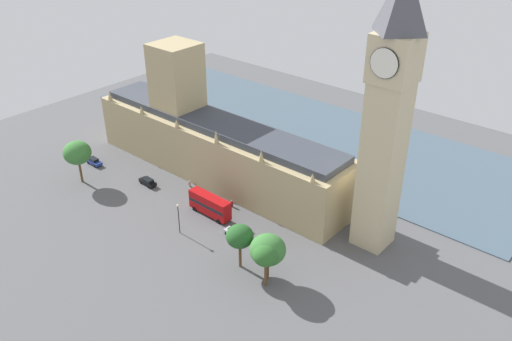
# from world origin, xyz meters

# --- Properties ---
(ground_plane) EXTENTS (144.80, 144.80, 0.00)m
(ground_plane) POSITION_xyz_m (0.00, 0.00, 0.00)
(ground_plane) COLOR #565659
(river_thames) EXTENTS (43.64, 130.32, 0.25)m
(river_thames) POSITION_xyz_m (-35.58, 0.00, 0.12)
(river_thames) COLOR #475B6B
(river_thames) RESTS_ON ground
(parliament_building) EXTENTS (14.00, 70.73, 30.15)m
(parliament_building) POSITION_xyz_m (-1.99, -2.25, 8.56)
(parliament_building) COLOR tan
(parliament_building) RESTS_ON ground
(clock_tower) EXTENTS (7.46, 7.46, 54.21)m
(clock_tower) POSITION_xyz_m (-2.62, 42.05, 28.03)
(clock_tower) COLOR #CCBA8E
(clock_tower) RESTS_ON ground
(car_blue_kerbside) EXTENTS (1.99, 4.69, 1.74)m
(car_blue_kerbside) POSITION_xyz_m (14.55, -27.51, 0.89)
(car_blue_kerbside) COLOR navy
(car_blue_kerbside) RESTS_ON ground
(car_black_corner) EXTENTS (2.08, 4.88, 1.74)m
(car_black_corner) POSITION_xyz_m (12.23, -9.28, 0.89)
(car_black_corner) COLOR black
(car_black_corner) RESTS_ON ground
(double_decker_bus_by_river_gate) EXTENTS (2.74, 10.53, 4.75)m
(double_decker_bus_by_river_gate) POSITION_xyz_m (11.63, 10.86, 2.63)
(double_decker_bus_by_river_gate) COLOR #B20C0F
(double_decker_bus_by_river_gate) RESTS_ON ground
(car_silver_trailing) EXTENTS (1.88, 4.01, 1.74)m
(car_silver_trailing) POSITION_xyz_m (13.91, 19.83, 0.88)
(car_silver_trailing) COLOR #B7B7BC
(car_silver_trailing) RESTS_ON ground
(car_white_under_trees) EXTENTS (1.99, 4.07, 1.74)m
(car_white_under_trees) POSITION_xyz_m (12.05, 27.05, 0.89)
(car_white_under_trees) COLOR silver
(car_white_under_trees) RESTS_ON ground
(pedestrian_opposite_hall) EXTENTS (0.67, 0.62, 1.60)m
(pedestrian_opposite_hall) POSITION_xyz_m (6.30, -1.26, 0.72)
(pedestrian_opposite_hall) COLOR gray
(pedestrian_opposite_hall) RESTS_ON ground
(pedestrian_far_end) EXTENTS (0.60, 0.50, 1.64)m
(pedestrian_far_end) POSITION_xyz_m (7.07, 10.73, 0.74)
(pedestrian_far_end) COLOR maroon
(pedestrian_far_end) RESTS_ON ground
(pedestrian_near_tower) EXTENTS (0.59, 0.67, 1.65)m
(pedestrian_near_tower) POSITION_xyz_m (6.23, 12.20, 0.74)
(pedestrian_near_tower) COLOR maroon
(pedestrian_near_tower) RESTS_ON ground
(plane_tree_leading) EXTENTS (4.77, 4.77, 8.90)m
(plane_tree_leading) POSITION_xyz_m (21.15, 34.25, 6.80)
(plane_tree_leading) COLOR brown
(plane_tree_leading) RESTS_ON ground
(plane_tree_midblock) EXTENTS (6.47, 6.47, 9.35)m
(plane_tree_midblock) POSITION_xyz_m (19.62, 33.40, 6.58)
(plane_tree_midblock) COLOR brown
(plane_tree_midblock) RESTS_ON ground
(plane_tree_slot_10) EXTENTS (5.09, 5.09, 9.07)m
(plane_tree_slot_10) POSITION_xyz_m (20.20, 27.28, 6.85)
(plane_tree_slot_10) COLOR brown
(plane_tree_slot_10) RESTS_ON ground
(plane_tree_slot_11) EXTENTS (6.45, 6.45, 10.51)m
(plane_tree_slot_11) POSITION_xyz_m (21.44, -22.43, 7.72)
(plane_tree_slot_11) COLOR brown
(plane_tree_slot_11) RESTS_ON ground
(street_lamp_slot_12) EXTENTS (0.56, 0.56, 6.93)m
(street_lamp_slot_12) POSITION_xyz_m (20.36, 10.75, 4.78)
(street_lamp_slot_12) COLOR black
(street_lamp_slot_12) RESTS_ON ground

